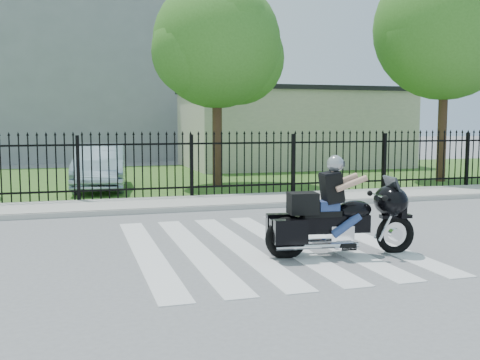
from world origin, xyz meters
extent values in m
plane|color=slate|center=(0.00, 0.00, 0.00)|extent=(120.00, 120.00, 0.00)
cube|color=#ADAAA3|center=(0.00, 5.00, 0.06)|extent=(40.00, 2.00, 0.12)
cube|color=#ADAAA3|center=(0.00, 4.00, 0.06)|extent=(40.00, 0.12, 0.12)
cube|color=#2F5A1F|center=(0.00, 12.00, 0.01)|extent=(40.00, 12.00, 0.02)
cube|color=black|center=(0.00, 6.00, 0.35)|extent=(26.00, 0.04, 0.05)
cube|color=black|center=(0.00, 6.00, 1.55)|extent=(26.00, 0.04, 0.05)
cylinder|color=#382316|center=(1.50, 9.00, 2.08)|extent=(0.32, 0.32, 4.16)
sphere|color=#387220|center=(1.50, 9.00, 4.68)|extent=(4.20, 4.20, 4.20)
cylinder|color=#382316|center=(9.50, 8.00, 2.40)|extent=(0.32, 0.32, 4.80)
sphere|color=#387220|center=(9.50, 8.00, 5.40)|extent=(5.00, 5.00, 5.00)
cube|color=beige|center=(7.00, 16.00, 1.75)|extent=(10.00, 6.00, 3.50)
cube|color=black|center=(7.00, 16.00, 3.60)|extent=(10.20, 6.20, 0.20)
cube|color=gray|center=(-3.00, 26.00, 6.00)|extent=(15.00, 10.00, 12.00)
torus|color=black|center=(1.91, -1.15, 0.31)|extent=(0.66, 0.20, 0.65)
torus|color=black|center=(0.08, -0.92, 0.31)|extent=(0.70, 0.23, 0.69)
cube|color=black|center=(0.83, -1.01, 0.52)|extent=(1.25, 0.38, 0.28)
ellipsoid|color=black|center=(1.21, -1.06, 0.74)|extent=(0.63, 0.45, 0.31)
cube|color=black|center=(0.65, -0.99, 0.70)|extent=(0.65, 0.38, 0.09)
cube|color=silver|center=(0.97, -1.03, 0.36)|extent=(0.41, 0.33, 0.28)
ellipsoid|color=black|center=(1.82, -1.14, 0.87)|extent=(0.59, 0.74, 0.51)
cube|color=black|center=(0.35, -0.95, 0.87)|extent=(0.49, 0.41, 0.34)
cube|color=navy|center=(0.76, -1.00, 0.81)|extent=(0.35, 0.32, 0.17)
sphere|color=#9FA2A6|center=(0.87, -1.02, 1.49)|extent=(0.27, 0.27, 0.27)
imported|color=silver|center=(-2.30, 9.12, 0.73)|extent=(1.92, 4.43, 1.42)
camera|label=1|loc=(-3.14, -9.10, 2.16)|focal=42.00mm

